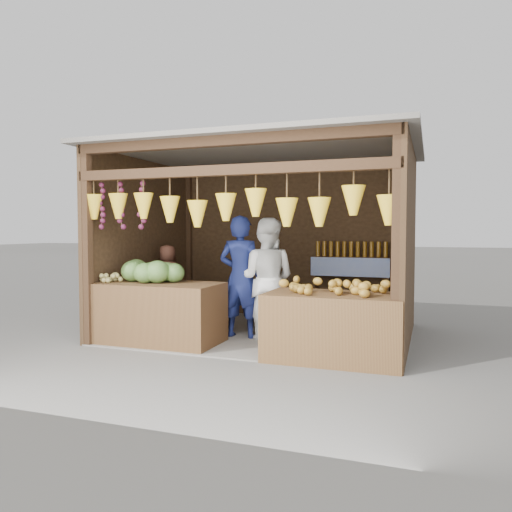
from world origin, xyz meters
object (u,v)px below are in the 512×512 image
at_px(man_standing, 241,277).
at_px(woman_standing, 266,279).
at_px(counter_right, 334,327).
at_px(vendor_seated, 167,276).
at_px(counter_left, 157,313).

distance_m(man_standing, woman_standing, 0.36).
distance_m(counter_right, woman_standing, 1.42).
height_order(woman_standing, vendor_seated, woman_standing).
bearing_deg(man_standing, counter_right, 152.87).
distance_m(woman_standing, vendor_seated, 1.77).
relative_size(counter_right, woman_standing, 0.94).
bearing_deg(woman_standing, counter_left, 26.91).
bearing_deg(counter_right, counter_left, 178.15).
bearing_deg(counter_right, vendor_seated, 158.02).
relative_size(counter_left, counter_right, 1.08).
bearing_deg(counter_left, counter_right, -1.85).
distance_m(counter_right, man_standing, 1.69).
distance_m(counter_right, vendor_seated, 3.08).
relative_size(man_standing, vendor_seated, 1.78).
height_order(counter_right, woman_standing, woman_standing).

